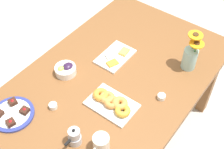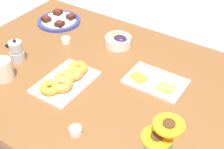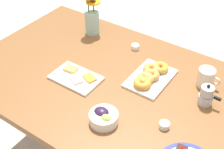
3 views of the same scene
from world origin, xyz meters
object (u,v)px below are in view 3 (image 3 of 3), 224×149
Objects in this scene: grape_bowl at (103,117)px; jam_cup_honey at (164,125)px; croissant_platter at (150,76)px; dining_table at (112,92)px; cheese_platter at (76,77)px; flower_vase at (92,20)px; moka_pot at (206,96)px; jam_cup_berry at (135,47)px; coffee_mug at (206,77)px.

grape_bowl is 2.79× the size of jam_cup_honey.
croissant_platter is at bearing 129.96° from jam_cup_honey.
croissant_platter is 5.89× the size of jam_cup_honey.
dining_table is 6.15× the size of cheese_platter.
flower_vase is at bearing 130.97° from grape_bowl.
moka_pot reaches higher than dining_table.
moka_pot is at bearing 48.19° from grape_bowl.
dining_table is at bearing 30.31° from cheese_platter.
grape_bowl is at bearing -152.68° from jam_cup_honey.
cheese_platter is at bearing -105.02° from jam_cup_berry.
grape_bowl is (0.13, -0.26, 0.12)m from dining_table.
dining_table is 13.23× the size of coffee_mug.
moka_pot reaches higher than jam_cup_honey.
grape_bowl is at bearing -119.25° from coffee_mug.
cheese_platter reaches higher than dining_table.
flower_vase is at bearing 165.89° from moka_pot.
jam_cup_berry is at bearing 158.06° from moka_pot.
cheese_platter is at bearing 175.80° from jam_cup_honey.
flower_vase is (-0.54, 0.20, 0.07)m from croissant_platter.
moka_pot is (0.85, -0.21, -0.04)m from flower_vase.
dining_table is 0.50m from coffee_mug.
coffee_mug reaches higher than croissant_platter.
cheese_platter is 0.67m from moka_pot.
coffee_mug is 2.52× the size of jam_cup_honey.
croissant_platter is 1.10× the size of flower_vase.
moka_pot is at bearing -68.34° from coffee_mug.
coffee_mug reaches higher than grape_bowl.
jam_cup_berry is 0.56m from moka_pot.
croissant_platter is 5.89× the size of jam_cup_berry.
flower_vase reaches higher than coffee_mug.
croissant_platter is at bearing 33.78° from cheese_platter.
moka_pot is (0.09, 0.25, 0.03)m from jam_cup_honey.
jam_cup_berry is at bearing 99.19° from dining_table.
coffee_mug is at bearing 25.61° from croissant_platter.
grape_bowl is at bearing -72.42° from jam_cup_berry.
cheese_platter is 2.18× the size of moka_pot.
coffee_mug is at bearing 84.07° from jam_cup_honey.
coffee_mug is 0.47× the size of cheese_platter.
cheese_platter is at bearing 150.89° from grape_bowl.
dining_table is 13.45× the size of moka_pot.
flower_vase is (-0.21, 0.42, 0.08)m from cheese_platter.
moka_pot reaches higher than jam_cup_berry.
cheese_platter is 0.39m from croissant_platter.
coffee_mug is 1.02× the size of moka_pot.
jam_cup_berry is at bearing 107.58° from grape_bowl.
grape_bowl is at bearing -94.17° from croissant_platter.
cheese_platter is at bearing -146.22° from croissant_platter.
croissant_platter is 0.31m from moka_pot.
jam_cup_berry is at bearing -0.49° from flower_vase.
grape_bowl reaches higher than jam_cup_honey.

